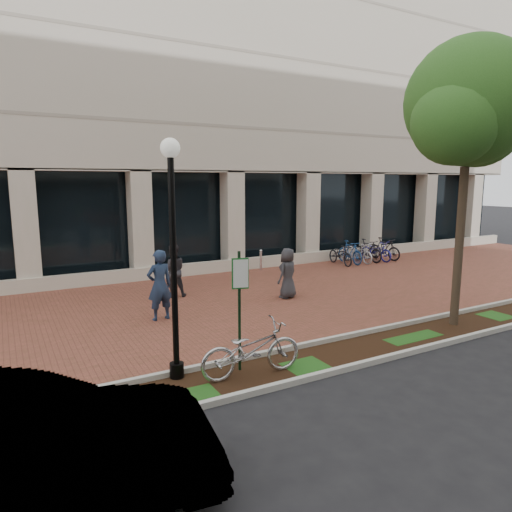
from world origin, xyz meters
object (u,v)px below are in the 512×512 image
pedestrian_right (288,273)px  bollard (261,260)px  lamppost (173,248)px  pedestrian_mid (173,271)px  parking_sign (240,296)px  locked_bicycle (251,349)px  bike_rack_cluster (363,252)px  sedan_near_curb (7,459)px  street_tree (469,111)px  pedestrian_left (160,285)px

pedestrian_right → bollard: (1.57, 4.49, -0.36)m
lamppost → pedestrian_mid: size_ratio=2.59×
parking_sign → pedestrian_right: size_ratio=1.48×
parking_sign → pedestrian_right: 6.04m
locked_bicycle → bike_rack_cluster: locked_bicycle is taller
bollard → sedan_near_curb: size_ratio=0.19×
pedestrian_mid → locked_bicycle: bearing=95.8°
parking_sign → street_tree: bearing=15.2°
lamppost → bike_rack_cluster: lamppost is taller
pedestrian_left → bike_rack_cluster: bearing=-166.6°
parking_sign → bike_rack_cluster: bearing=53.6°
street_tree → bollard: 10.38m
pedestrian_right → bollard: pedestrian_right is taller
pedestrian_mid → pedestrian_right: bearing=160.5°
bollard → bike_rack_cluster: bearing=-6.8°
parking_sign → pedestrian_left: bearing=111.0°
lamppost → pedestrian_mid: 6.66m
parking_sign → locked_bicycle: (0.07, -0.34, -1.01)m
sedan_near_curb → pedestrian_right: bearing=-42.1°
street_tree → pedestrian_left: street_tree is taller
parking_sign → street_tree: 7.57m
pedestrian_left → sedan_near_curb: size_ratio=0.42×
locked_bicycle → bike_rack_cluster: size_ratio=0.59×
street_tree → bollard: bearing=95.2°
street_tree → pedestrian_left: size_ratio=3.72×
street_tree → pedestrian_right: street_tree is taller
pedestrian_right → sedan_near_curb: size_ratio=0.35×
locked_bicycle → sedan_near_curb: 4.73m
pedestrian_left → bike_rack_cluster: size_ratio=0.55×
parking_sign → pedestrian_left: parking_sign is taller
parking_sign → street_tree: street_tree is taller
street_tree → pedestrian_left: bearing=148.1°
pedestrian_right → street_tree: bearing=94.4°
pedestrian_left → sedan_near_curb: pedestrian_left is taller
parking_sign → locked_bicycle: 1.07m
locked_bicycle → sedan_near_curb: size_ratio=0.44×
pedestrian_mid → sedan_near_curb: bearing=72.8°
sedan_near_curb → street_tree: bearing=-69.6°
bollard → bike_rack_cluster: size_ratio=0.26×
pedestrian_right → bollard: bearing=-132.7°
locked_bicycle → parking_sign: bearing=17.0°
pedestrian_left → pedestrian_right: 4.40m
bike_rack_cluster → pedestrian_left: bearing=-158.7°
pedestrian_mid → sedan_near_curb: size_ratio=0.37×
street_tree → pedestrian_right: bearing=117.8°
lamppost → pedestrian_mid: (2.06, 6.10, -1.69)m
parking_sign → pedestrian_right: (4.05, 4.42, -0.73)m
locked_bicycle → pedestrian_mid: (0.75, 6.75, 0.33)m
bike_rack_cluster → street_tree: bearing=-116.8°
bollard → street_tree: bearing=-84.8°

